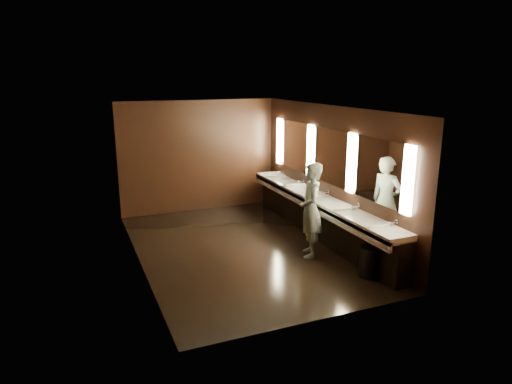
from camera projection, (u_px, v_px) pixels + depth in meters
floor at (242, 249)px, 9.19m from camera, size 6.00×6.00×0.00m
ceiling at (241, 108)px, 8.49m from camera, size 4.00×6.00×0.02m
wall_back at (199, 156)px, 11.52m from camera, size 4.00×0.02×2.80m
wall_front at (320, 228)px, 6.16m from camera, size 4.00×0.02×2.80m
wall_left at (136, 191)px, 8.10m from camera, size 0.02×6.00×2.80m
wall_right at (330, 173)px, 9.59m from camera, size 0.02×6.00×2.80m
sink_counter at (320, 215)px, 9.74m from camera, size 0.55×5.40×1.01m
mirror_band at (330, 156)px, 9.49m from camera, size 0.06×5.03×1.15m
person at (311, 210)px, 8.64m from camera, size 0.65×0.78×1.82m
trash_bin at (369, 262)px, 7.87m from camera, size 0.44×0.44×0.54m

